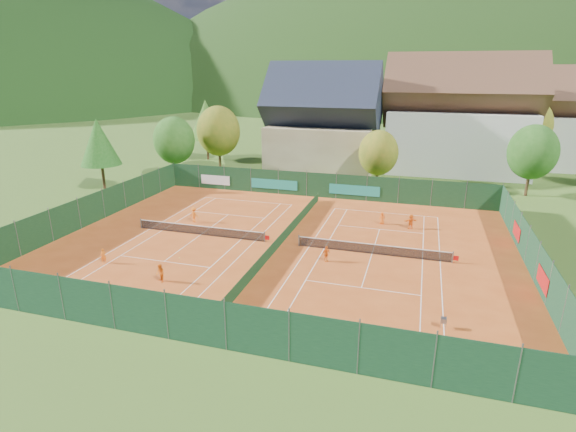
% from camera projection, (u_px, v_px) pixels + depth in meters
% --- Properties ---
extents(ground, '(600.00, 600.00, 0.00)m').
position_uv_depth(ground, '(282.00, 244.00, 40.04)').
color(ground, '#36571B').
rests_on(ground, ground).
extents(clay_pad, '(40.00, 32.00, 0.01)m').
position_uv_depth(clay_pad, '(282.00, 244.00, 40.04)').
color(clay_pad, '#B2491A').
rests_on(clay_pad, ground).
extents(court_markings_left, '(11.03, 23.83, 0.00)m').
position_uv_depth(court_markings_left, '(201.00, 235.00, 42.22)').
color(court_markings_left, white).
rests_on(court_markings_left, ground).
extents(court_markings_right, '(11.03, 23.83, 0.00)m').
position_uv_depth(court_markings_right, '(372.00, 254.00, 37.85)').
color(court_markings_right, white).
rests_on(court_markings_right, ground).
extents(tennis_net_left, '(13.30, 0.10, 1.02)m').
position_uv_depth(tennis_net_left, '(202.00, 230.00, 42.02)').
color(tennis_net_left, '#59595B').
rests_on(tennis_net_left, ground).
extents(tennis_net_right, '(13.30, 0.10, 1.02)m').
position_uv_depth(tennis_net_right, '(374.00, 249.00, 37.65)').
color(tennis_net_right, '#59595B').
rests_on(tennis_net_right, ground).
extents(court_divider, '(0.03, 28.80, 1.00)m').
position_uv_depth(court_divider, '(282.00, 239.00, 39.88)').
color(court_divider, '#13361A').
rests_on(court_divider, ground).
extents(fence_north, '(40.00, 0.10, 3.00)m').
position_uv_depth(fence_north, '(318.00, 185.00, 54.26)').
color(fence_north, '#13361C').
rests_on(fence_north, ground).
extents(fence_south, '(40.00, 0.04, 3.00)m').
position_uv_depth(fence_south, '(195.00, 321.00, 25.01)').
color(fence_south, '#143721').
rests_on(fence_south, ground).
extents(fence_west, '(0.04, 32.00, 3.00)m').
position_uv_depth(fence_west, '(92.00, 209.00, 45.03)').
color(fence_west, '#14381B').
rests_on(fence_west, ground).
extents(fence_east, '(0.09, 32.00, 3.00)m').
position_uv_depth(fence_east, '(532.00, 254.00, 34.17)').
color(fence_east, '#133520').
rests_on(fence_east, ground).
extents(chalet, '(16.20, 12.00, 16.00)m').
position_uv_depth(chalet, '(323.00, 128.00, 66.09)').
color(chalet, tan).
rests_on(chalet, ground).
extents(hotel_block_a, '(21.60, 11.00, 17.25)m').
position_uv_depth(hotel_block_a, '(458.00, 122.00, 66.13)').
color(hotel_block_a, silver).
rests_on(hotel_block_a, ground).
extents(hotel_block_b, '(17.28, 10.00, 15.50)m').
position_uv_depth(hotel_block_b, '(550.00, 125.00, 69.83)').
color(hotel_block_b, silver).
rests_on(hotel_block_b, ground).
extents(tree_west_front, '(5.72, 5.72, 8.69)m').
position_uv_depth(tree_west_front, '(174.00, 140.00, 62.56)').
color(tree_west_front, '#4C351B').
rests_on(tree_west_front, ground).
extents(tree_west_mid, '(6.44, 6.44, 9.78)m').
position_uv_depth(tree_west_mid, '(218.00, 131.00, 66.71)').
color(tree_west_mid, '#4C341B').
rests_on(tree_west_mid, ground).
extents(tree_west_back, '(5.60, 5.60, 10.00)m').
position_uv_depth(tree_west_back, '(206.00, 120.00, 75.42)').
color(tree_west_back, '#492C1A').
rests_on(tree_west_back, ground).
extents(tree_center, '(5.01, 5.01, 7.60)m').
position_uv_depth(tree_center, '(378.00, 153.00, 56.95)').
color(tree_center, '#432D17').
rests_on(tree_center, ground).
extents(tree_east_front, '(5.72, 5.72, 8.69)m').
position_uv_depth(tree_east_front, '(533.00, 152.00, 53.65)').
color(tree_east_front, '#4B321A').
rests_on(tree_east_front, ground).
extents(tree_west_side, '(5.04, 5.04, 9.00)m').
position_uv_depth(tree_west_side, '(99.00, 142.00, 56.70)').
color(tree_west_side, '#4C2D1B').
rests_on(tree_west_side, ground).
extents(tree_east_back, '(7.15, 7.15, 10.86)m').
position_uv_depth(tree_east_back, '(527.00, 126.00, 67.24)').
color(tree_east_back, '#473219').
rests_on(tree_east_back, ground).
extents(mountain_backdrop, '(820.00, 530.00, 242.00)m').
position_uv_depth(mountain_backdrop, '(451.00, 169.00, 257.09)').
color(mountain_backdrop, black).
rests_on(mountain_backdrop, ground).
extents(ball_hopper, '(0.34, 0.34, 0.80)m').
position_uv_depth(ball_hopper, '(444.00, 320.00, 26.86)').
color(ball_hopper, slate).
rests_on(ball_hopper, ground).
extents(loose_ball_0, '(0.07, 0.07, 0.07)m').
position_uv_depth(loose_ball_0, '(179.00, 258.00, 37.04)').
color(loose_ball_0, '#CCD833').
rests_on(loose_ball_0, ground).
extents(loose_ball_1, '(0.07, 0.07, 0.07)m').
position_uv_depth(loose_ball_1, '(271.00, 321.00, 27.75)').
color(loose_ball_1, '#CCD833').
rests_on(loose_ball_1, ground).
extents(loose_ball_2, '(0.07, 0.07, 0.07)m').
position_uv_depth(loose_ball_2, '(337.00, 245.00, 39.72)').
color(loose_ball_2, '#CCD833').
rests_on(loose_ball_2, ground).
extents(player_left_near, '(0.53, 0.48, 1.22)m').
position_uv_depth(player_left_near, '(103.00, 256.00, 35.95)').
color(player_left_near, orange).
rests_on(player_left_near, ground).
extents(player_left_mid, '(0.87, 0.84, 1.41)m').
position_uv_depth(player_left_mid, '(160.00, 273.00, 32.70)').
color(player_left_mid, orange).
rests_on(player_left_mid, ground).
extents(player_left_far, '(1.10, 0.75, 1.56)m').
position_uv_depth(player_left_far, '(194.00, 215.00, 45.55)').
color(player_left_far, orange).
rests_on(player_left_far, ground).
extents(player_right_near, '(0.77, 0.80, 1.34)m').
position_uv_depth(player_right_near, '(326.00, 254.00, 36.23)').
color(player_right_near, orange).
rests_on(player_right_near, ground).
extents(player_right_far_a, '(0.73, 0.63, 1.26)m').
position_uv_depth(player_right_far_a, '(382.00, 218.00, 44.97)').
color(player_right_far_a, orange).
rests_on(player_right_far_a, ground).
extents(player_right_far_b, '(1.40, 0.97, 1.45)m').
position_uv_depth(player_right_far_b, '(411.00, 222.00, 43.66)').
color(player_right_far_b, orange).
rests_on(player_right_far_b, ground).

